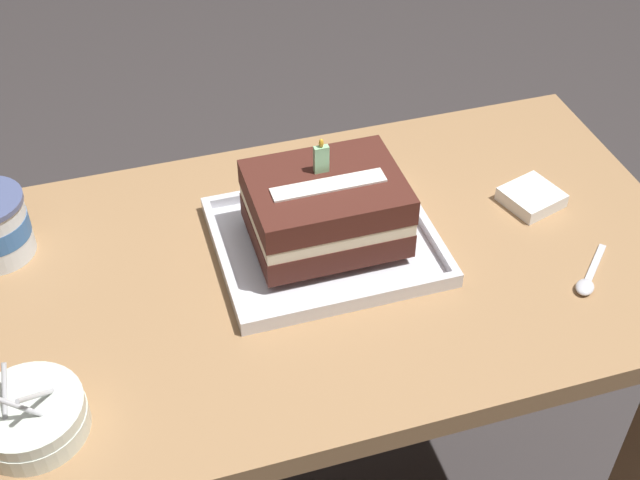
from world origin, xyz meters
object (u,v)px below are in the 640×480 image
object	(u,v)px
serving_spoon_near_tray	(587,282)
foil_tray	(326,243)
birthday_cake	(326,208)
napkin_pile	(531,197)
bowl_stack	(30,417)

from	to	relation	value
serving_spoon_near_tray	foil_tray	bearing A→B (deg)	150.71
foil_tray	birthday_cake	size ratio (longest dim) A/B	1.48
birthday_cake	napkin_pile	size ratio (longest dim) A/B	2.15
bowl_stack	napkin_pile	size ratio (longest dim) A/B	1.34
foil_tray	birthday_cake	xyz separation A→B (m)	(0.00, 0.00, 0.07)
foil_tray	napkin_pile	xyz separation A→B (m)	(0.34, 0.00, 0.00)
foil_tray	serving_spoon_near_tray	world-z (taller)	foil_tray
foil_tray	serving_spoon_near_tray	distance (m)	0.38
foil_tray	bowl_stack	xyz separation A→B (m)	(-0.43, -0.21, 0.02)
foil_tray	napkin_pile	distance (m)	0.34
bowl_stack	serving_spoon_near_tray	bearing A→B (deg)	1.76
foil_tray	napkin_pile	bearing A→B (deg)	0.60
serving_spoon_near_tray	birthday_cake	bearing A→B (deg)	150.71
foil_tray	birthday_cake	world-z (taller)	birthday_cake
birthday_cake	bowl_stack	bearing A→B (deg)	-154.19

